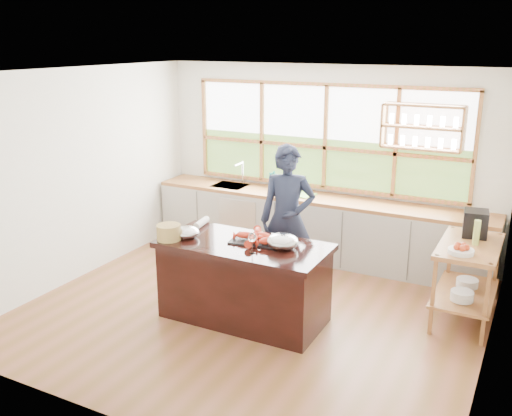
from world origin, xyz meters
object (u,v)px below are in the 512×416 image
Objects in this scene: cook at (287,219)px; espresso_machine at (475,223)px; island at (244,281)px; wicker_basket at (169,232)px.

cook is 6.16× the size of espresso_machine.
island is 1.01× the size of cook.
cook is at bearing 54.03° from wicker_basket.
cook is (0.09, 0.94, 0.46)m from island.
cook is 6.84× the size of wicker_basket.
wicker_basket is (-2.98, -1.67, -0.06)m from espresso_machine.
island is 6.90× the size of wicker_basket.
island is 2.67m from espresso_machine.
espresso_machine is 3.42m from wicker_basket.
cook is 2.15m from espresso_machine.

